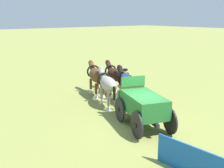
% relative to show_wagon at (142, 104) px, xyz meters
% --- Properties ---
extents(ground_plane, '(220.00, 220.00, 0.00)m').
position_rel_show_wagon_xyz_m(ground_plane, '(-0.15, 0.05, -1.15)').
color(ground_plane, olive).
extents(show_wagon, '(5.75, 2.85, 2.68)m').
position_rel_show_wagon_xyz_m(show_wagon, '(0.00, 0.00, 0.00)').
color(show_wagon, '#236B2D').
rests_on(show_wagon, ground).
extents(draft_horse_rear_near, '(3.00, 1.52, 2.22)m').
position_rel_show_wagon_xyz_m(draft_horse_rear_near, '(3.62, -0.61, 0.20)').
color(draft_horse_rear_near, '#9E998E').
rests_on(draft_horse_rear_near, ground).
extents(draft_horse_rear_off, '(2.97, 1.53, 2.24)m').
position_rel_show_wagon_xyz_m(draft_horse_rear_off, '(3.17, -1.83, 0.21)').
color(draft_horse_rear_off, black).
rests_on(draft_horse_rear_off, ground).
extents(draft_horse_lead_near, '(3.03, 1.58, 2.24)m').
position_rel_show_wagon_xyz_m(draft_horse_lead_near, '(6.05, -1.48, 0.22)').
color(draft_horse_lead_near, brown).
rests_on(draft_horse_lead_near, ground).
extents(draft_horse_lead_off, '(2.95, 1.52, 2.20)m').
position_rel_show_wagon_xyz_m(draft_horse_lead_off, '(5.62, -2.71, 0.18)').
color(draft_horse_lead_off, '#331E14').
rests_on(draft_horse_lead_off, ground).
extents(sponsor_banner, '(3.20, 0.29, 1.10)m').
position_rel_show_wagon_xyz_m(sponsor_banner, '(-4.45, 1.78, -0.60)').
color(sponsor_banner, '#1959B2').
rests_on(sponsor_banner, ground).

